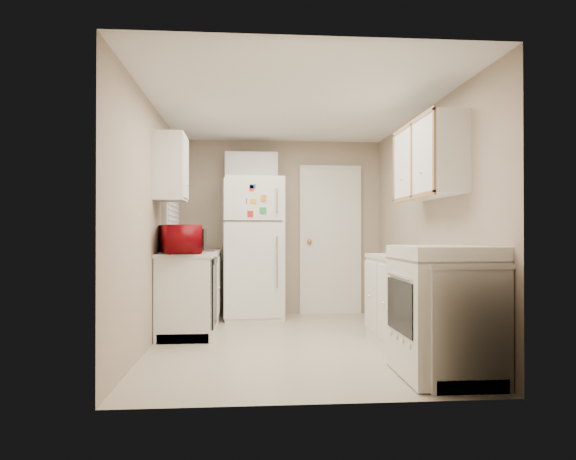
{
  "coord_description": "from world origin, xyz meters",
  "views": [
    {
      "loc": [
        -0.45,
        -5.21,
        1.11
      ],
      "look_at": [
        0.0,
        0.5,
        1.15
      ],
      "focal_mm": 32.0,
      "sensor_mm": 36.0,
      "label": 1
    }
  ],
  "objects": [
    {
      "name": "refrigerator",
      "position": [
        -0.39,
        1.59,
        0.92
      ],
      "size": [
        0.82,
        0.8,
        1.84
      ],
      "primitive_type": "cube",
      "rotation": [
        0.0,
        0.0,
        0.09
      ],
      "color": "silver",
      "rests_on": "floor"
    },
    {
      "name": "soap_bottle",
      "position": [
        -1.13,
        1.43,
        1.0
      ],
      "size": [
        0.12,
        0.12,
        0.21
      ],
      "primitive_type": "imported",
      "rotation": [
        0.0,
        0.0,
        -0.41
      ],
      "color": "silver",
      "rests_on": "left_counter"
    },
    {
      "name": "interior_door",
      "position": [
        0.7,
        1.86,
        1.02
      ],
      "size": [
        0.86,
        0.06,
        2.08
      ],
      "primitive_type": "cube",
      "color": "silver",
      "rests_on": "floor"
    },
    {
      "name": "cabinet_over_fridge",
      "position": [
        -0.4,
        1.75,
        2.0
      ],
      "size": [
        0.7,
        0.3,
        0.4
      ],
      "primitive_type": "cube",
      "color": "silver",
      "rests_on": "wall_back"
    },
    {
      "name": "wall_left",
      "position": [
        -1.4,
        0.0,
        1.2
      ],
      "size": [
        3.8,
        3.8,
        0.0
      ],
      "primitive_type": "plane",
      "color": "tan",
      "rests_on": "floor"
    },
    {
      "name": "ceiling",
      "position": [
        0.0,
        0.0,
        2.4
      ],
      "size": [
        3.8,
        3.8,
        0.0
      ],
      "primitive_type": "plane",
      "color": "white",
      "rests_on": "floor"
    },
    {
      "name": "upper_cabinet_left",
      "position": [
        -1.25,
        0.22,
        1.8
      ],
      "size": [
        0.3,
        0.45,
        0.7
      ],
      "primitive_type": "cube",
      "color": "silver",
      "rests_on": "wall_left"
    },
    {
      "name": "window_blinds",
      "position": [
        -1.36,
        1.05,
        1.6
      ],
      "size": [
        0.1,
        0.98,
        1.08
      ],
      "primitive_type": "cube",
      "color": "silver",
      "rests_on": "wall_left"
    },
    {
      "name": "floor",
      "position": [
        0.0,
        0.0,
        0.0
      ],
      "size": [
        3.8,
        3.8,
        0.0
      ],
      "primitive_type": "plane",
      "color": "beige",
      "rests_on": "ground"
    },
    {
      "name": "microwave",
      "position": [
        -1.15,
        0.21,
        1.05
      ],
      "size": [
        0.61,
        0.46,
        0.36
      ],
      "primitive_type": "imported",
      "rotation": [
        0.0,
        0.0,
        1.89
      ],
      "color": "maroon",
      "rests_on": "left_counter"
    },
    {
      "name": "wall_front",
      "position": [
        0.0,
        -1.9,
        1.2
      ],
      "size": [
        2.8,
        2.8,
        0.0
      ],
      "primitive_type": "plane",
      "color": "tan",
      "rests_on": "floor"
    },
    {
      "name": "wall_back",
      "position": [
        0.0,
        1.9,
        1.2
      ],
      "size": [
        2.8,
        2.8,
        0.0
      ],
      "primitive_type": "plane",
      "color": "tan",
      "rests_on": "floor"
    },
    {
      "name": "right_counter",
      "position": [
        1.1,
        -0.8,
        0.45
      ],
      "size": [
        0.6,
        2.0,
        0.9
      ],
      "primitive_type": "cube",
      "color": "silver",
      "rests_on": "floor"
    },
    {
      "name": "upper_cabinet_right",
      "position": [
        1.25,
        -0.5,
        1.8
      ],
      "size": [
        0.3,
        1.2,
        0.7
      ],
      "primitive_type": "cube",
      "color": "silver",
      "rests_on": "wall_right"
    },
    {
      "name": "wall_right",
      "position": [
        1.4,
        0.0,
        1.2
      ],
      "size": [
        3.8,
        3.8,
        0.0
      ],
      "primitive_type": "plane",
      "color": "tan",
      "rests_on": "floor"
    },
    {
      "name": "left_counter",
      "position": [
        -1.1,
        0.9,
        0.45
      ],
      "size": [
        0.6,
        1.8,
        0.9
      ],
      "primitive_type": "cube",
      "color": "silver",
      "rests_on": "floor"
    },
    {
      "name": "dishwasher",
      "position": [
        -0.81,
        0.3,
        0.49
      ],
      "size": [
        0.03,
        0.58,
        0.72
      ],
      "primitive_type": "cube",
      "color": "black",
      "rests_on": "floor"
    },
    {
      "name": "sink",
      "position": [
        -1.1,
        1.05,
        0.86
      ],
      "size": [
        0.54,
        0.74,
        0.16
      ],
      "primitive_type": "cube",
      "color": "gray",
      "rests_on": "left_counter"
    },
    {
      "name": "stove",
      "position": [
        1.06,
        -1.35,
        0.51
      ],
      "size": [
        0.69,
        0.85,
        1.02
      ],
      "primitive_type": "cube",
      "rotation": [
        0.0,
        0.0,
        -0.01
      ],
      "color": "silver",
      "rests_on": "floor"
    }
  ]
}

